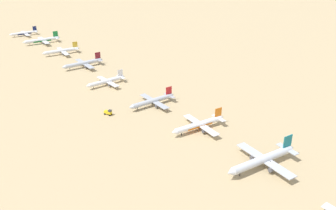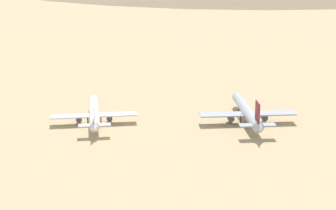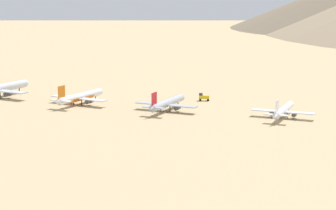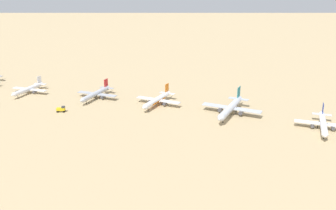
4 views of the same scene
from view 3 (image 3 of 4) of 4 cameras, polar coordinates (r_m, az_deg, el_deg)
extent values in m
plane|color=tan|center=(299.32, 9.38, -1.17)|extent=(2394.84, 2394.84, 0.00)
cylinder|color=white|center=(301.92, 9.82, -0.41)|extent=(30.14, 7.18, 3.17)
cone|color=white|center=(317.64, 10.45, 0.12)|extent=(3.06, 3.43, 3.10)
cone|color=white|center=(286.43, 9.13, -0.98)|extent=(2.70, 3.14, 2.85)
cube|color=white|center=(288.59, 9.29, -0.15)|extent=(4.58, 0.91, 5.83)
cube|color=silver|center=(288.76, 9.25, -0.83)|extent=(3.99, 10.27, 0.30)
cube|color=silver|center=(300.83, 9.77, -0.55)|extent=(7.95, 28.63, 0.37)
cylinder|color=#4C4C54|center=(302.75, 8.86, -0.68)|extent=(3.73, 2.37, 1.92)
cylinder|color=#4C4C54|center=(300.71, 10.72, -0.81)|extent=(3.73, 2.37, 1.92)
cylinder|color=black|center=(313.24, 10.26, -0.38)|extent=(0.37, 0.37, 3.18)
cylinder|color=black|center=(300.74, 9.32, -0.81)|extent=(0.37, 0.37, 3.18)
cylinder|color=black|center=(299.86, 10.13, -0.87)|extent=(0.37, 0.37, 3.18)
cylinder|color=white|center=(301.97, 9.82, -0.45)|extent=(16.77, 5.37, 3.17)
cylinder|color=#B2B7C1|center=(312.71, -0.05, 0.18)|extent=(32.39, 6.16, 3.40)
cone|color=#B2B7C1|center=(328.45, 1.24, 0.69)|extent=(3.14, 3.57, 3.33)
cone|color=#B2B7C1|center=(297.32, -1.45, -0.37)|extent=(2.76, 3.26, 3.06)
cube|color=red|center=(299.43, -1.18, 0.48)|extent=(4.93, 0.74, 6.26)
cube|color=#A4A8B2|center=(299.62, -1.23, -0.22)|extent=(3.78, 10.94, 0.32)
cube|color=#A4A8B2|center=(311.62, -0.15, 0.03)|extent=(7.07, 30.69, 0.40)
cylinder|color=#4C4C54|center=(314.74, -0.98, -0.09)|extent=(3.92, 2.37, 2.06)
cylinder|color=#4C4C54|center=(310.31, 0.80, -0.25)|extent=(3.92, 2.37, 2.06)
cylinder|color=black|center=(324.04, 0.86, 0.18)|extent=(0.39, 0.39, 3.42)
cylinder|color=black|center=(312.07, -0.61, -0.22)|extent=(0.39, 0.39, 3.42)
cylinder|color=black|center=(310.14, 0.17, -0.29)|extent=(0.39, 0.39, 3.42)
cylinder|color=white|center=(331.82, -7.48, 0.72)|extent=(33.33, 3.72, 3.52)
cone|color=white|center=(346.28, -5.68, 1.18)|extent=(2.98, 3.46, 3.45)
cone|color=white|center=(317.88, -9.41, 0.23)|extent=(2.61, 3.18, 3.16)
cube|color=orange|center=(319.73, -9.06, 1.05)|extent=(5.09, 0.36, 6.48)
cube|color=silver|center=(319.95, -9.10, 0.37)|extent=(3.03, 11.12, 0.33)
cube|color=silver|center=(330.84, -7.62, 0.58)|extent=(4.82, 31.49, 0.42)
cylinder|color=#4C4C54|center=(334.96, -8.30, 0.47)|extent=(3.90, 2.15, 2.13)
cylinder|color=#4C4C54|center=(328.38, -6.76, 0.30)|extent=(3.90, 2.15, 2.13)
cylinder|color=black|center=(342.24, -6.20, 0.69)|extent=(0.41, 0.41, 3.53)
cylinder|color=black|center=(331.81, -8.04, 0.34)|extent=(0.41, 0.41, 3.53)
cylinder|color=black|center=(328.95, -7.37, 0.26)|extent=(0.41, 0.41, 3.53)
cylinder|color=orange|center=(331.87, -7.48, 0.68)|extent=(18.34, 3.64, 3.52)
cone|color=silver|center=(375.71, -11.92, 1.86)|extent=(3.54, 4.11, 4.09)
cylinder|color=#4C4C54|center=(355.38, -13.47, 0.93)|extent=(4.63, 2.55, 2.53)
cylinder|color=black|center=(371.31, -12.56, 1.33)|extent=(0.48, 0.48, 4.20)
cylinder|color=black|center=(356.54, -14.12, 0.89)|extent=(0.48, 0.48, 4.20)
cube|color=yellow|center=(339.46, 3.10, 0.69)|extent=(4.45, 5.67, 1.70)
cube|color=#333338|center=(339.19, 2.81, 0.93)|extent=(2.67, 2.55, 1.10)
cylinder|color=black|center=(338.54, 2.76, 0.43)|extent=(0.82, 1.14, 1.10)
cylinder|color=black|center=(340.80, 2.76, 0.49)|extent=(0.82, 1.14, 1.10)
cylinder|color=black|center=(338.61, 3.43, 0.42)|extent=(0.82, 1.14, 1.10)
cylinder|color=black|center=(340.87, 3.42, 0.49)|extent=(0.82, 1.14, 1.10)
camera|label=1|loc=(525.58, -14.07, 15.72)|focal=39.82mm
camera|label=2|loc=(118.85, -9.41, 12.04)|focal=63.36mm
camera|label=4|loc=(547.64, -4.05, 12.32)|focal=37.44mm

